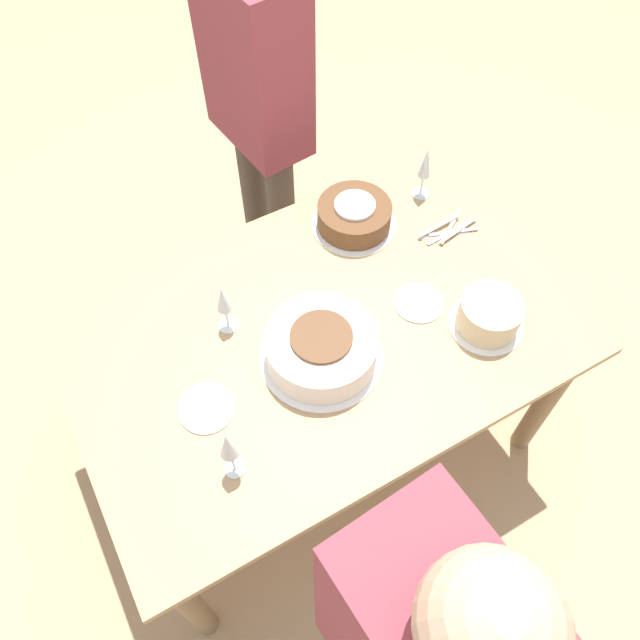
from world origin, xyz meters
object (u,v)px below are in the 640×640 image
Objects in this scene: wine_glass_near at (228,447)px; person_cutting at (257,95)px; cake_front_chocolate at (354,216)px; cake_center_white at (321,348)px; wine_glass_extra at (425,166)px; wine_glass_far at (223,302)px; cake_back_decorated at (489,315)px.

person_cutting is at bearing -119.46° from wine_glass_near.
cake_front_chocolate is 1.38× the size of wine_glass_near.
cake_center_white is 1.79× the size of wine_glass_extra.
person_cutting reaches higher than cake_front_chocolate.
cake_front_chocolate is (-0.35, -0.39, -0.01)m from cake_center_white.
cake_front_chocolate is at bearing -163.04° from wine_glass_far.
cake_center_white is at bearing 128.92° from wine_glass_far.
cake_center_white is 1.26× the size of cake_front_chocolate.
wine_glass_extra is at bearing 26.31° from person_cutting.
wine_glass_far is 0.91× the size of wine_glass_extra.
cake_center_white is at bearing -16.65° from cake_back_decorated.
wine_glass_far is at bearing 12.05° from wine_glass_extra.
wine_glass_far is (0.54, 0.16, 0.08)m from cake_front_chocolate.
wine_glass_extra is 0.64m from person_cutting.
wine_glass_near reaches higher than cake_back_decorated.
wine_glass_near is (0.84, 0.04, 0.09)m from cake_back_decorated.
wine_glass_near is 0.13× the size of person_cutting.
cake_center_white is 0.23× the size of person_cutting.
cake_back_decorated is at bearing 4.10° from person_cutting.
wine_glass_extra is (-0.28, -0.01, 0.08)m from cake_front_chocolate.
cake_back_decorated is 0.14× the size of person_cutting.
wine_glass_near reaches higher than wine_glass_far.
wine_glass_extra is at bearing -177.92° from cake_front_chocolate.
wine_glass_far is 0.83m from wine_glass_extra.
cake_front_chocolate is 0.29m from wine_glass_extra.
cake_front_chocolate is 1.57× the size of wine_glass_far.
wine_glass_far is at bearing -39.60° from person_cutting.
wine_glass_near is 1.03× the size of wine_glass_extra.
person_cutting is (-0.64, -1.13, 0.04)m from wine_glass_near.
cake_center_white is at bearing 48.56° from cake_front_chocolate.
person_cutting is at bearing -82.56° from cake_front_chocolate.
cake_front_chocolate is at bearing 0.88° from person_cutting.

